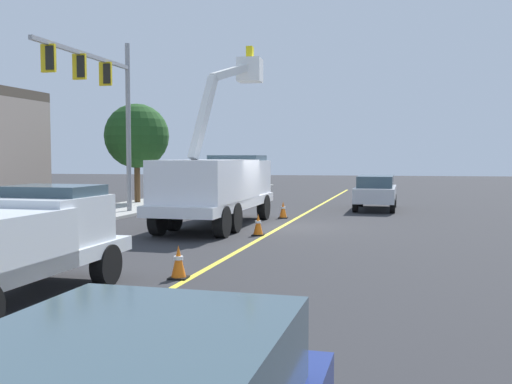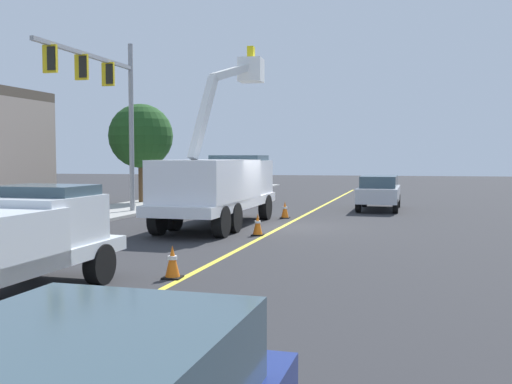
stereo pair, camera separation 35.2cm
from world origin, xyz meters
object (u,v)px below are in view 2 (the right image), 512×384
Objects in this scene: passing_minivan at (379,190)px; traffic_signal_mast at (106,93)px; traffic_cone_mid_rear at (258,225)px; traffic_cone_trailing at (285,210)px; traffic_cone_mid_front at (172,262)px; utility_bucket_truck at (219,184)px.

traffic_signal_mast is (-6.27, 11.49, 4.37)m from passing_minivan.
passing_minivan is 13.79m from traffic_signal_mast.
traffic_cone_mid_rear is 5.55m from traffic_cone_trailing.
passing_minivan is 0.63× the size of traffic_signal_mast.
traffic_cone_trailing is at bearing -2.63° from traffic_cone_mid_front.
traffic_cone_mid_front is at bearing 165.32° from passing_minivan.
traffic_cone_mid_rear is at bearing -3.92° from traffic_cone_mid_front.
traffic_cone_trailing is at bearing 140.45° from passing_minivan.
traffic_cone_mid_rear is at bearing -139.66° from utility_bucket_truck.
passing_minivan is at bearing -39.55° from traffic_cone_trailing.
traffic_cone_mid_rear reaches higher than traffic_cone_mid_front.
traffic_cone_mid_front is at bearing -171.23° from utility_bucket_truck.
utility_bucket_truck is at bearing 8.77° from traffic_cone_mid_front.
traffic_cone_mid_front is at bearing -148.38° from traffic_signal_mast.
utility_bucket_truck is 11.55× the size of traffic_cone_trailing.
traffic_signal_mast is (11.22, 6.91, 4.98)m from traffic_cone_mid_front.
traffic_cone_mid_rear is at bearing -119.16° from traffic_signal_mast.
traffic_signal_mast is at bearing 60.84° from traffic_cone_mid_rear.
traffic_cone_trailing is at bearing -0.98° from traffic_cone_mid_rear.
utility_bucket_truck is 6.87m from traffic_signal_mast.
traffic_cone_mid_rear is at bearing 179.02° from traffic_cone_trailing.
utility_bucket_truck reaches higher than traffic_cone_trailing.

